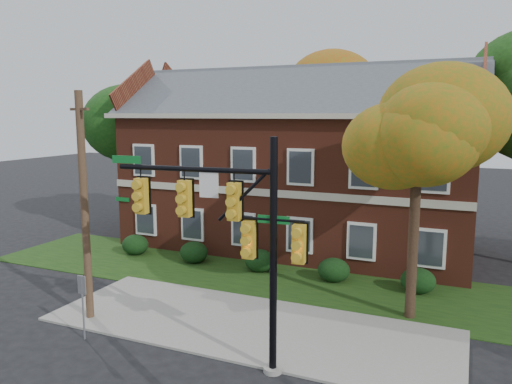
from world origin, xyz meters
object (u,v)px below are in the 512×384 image
at_px(tree_near_right, 425,130).
at_px(tree_far_rear, 356,89).
at_px(apartment_building, 298,155).
at_px(hedge_far_right, 418,281).
at_px(utility_pole, 85,207).
at_px(hedge_right, 334,270).
at_px(traffic_signal, 233,227).
at_px(tree_left_rear, 137,123).
at_px(hedge_center, 260,261).
at_px(hedge_left, 194,252).
at_px(hedge_far_left, 135,245).
at_px(sign_post, 82,296).

relative_size(tree_near_right, tree_far_rear, 0.74).
bearing_deg(apartment_building, hedge_far_right, -36.89).
height_order(hedge_far_right, tree_near_right, tree_near_right).
bearing_deg(utility_pole, hedge_far_right, 56.92).
distance_m(hedge_right, traffic_signal, 9.07).
relative_size(hedge_right, tree_left_rear, 0.16).
xyz_separation_m(hedge_center, tree_far_rear, (1.34, 13.09, 8.32)).
bearing_deg(utility_pole, tree_far_rear, 98.62).
relative_size(apartment_building, tree_far_rear, 1.63).
height_order(tree_left_rear, traffic_signal, tree_left_rear).
bearing_deg(hedge_left, hedge_right, 0.00).
xyz_separation_m(apartment_building, hedge_center, (0.00, -5.25, -4.46)).
bearing_deg(hedge_left, hedge_center, 0.00).
xyz_separation_m(traffic_signal, utility_pole, (-6.14, 0.95, -0.06)).
relative_size(hedge_center, tree_near_right, 0.16).
distance_m(hedge_far_left, hedge_right, 10.50).
bearing_deg(apartment_building, traffic_signal, -78.58).
bearing_deg(tree_near_right, tree_far_rear, 110.27).
bearing_deg(hedge_far_left, sign_post, -62.31).
bearing_deg(apartment_building, utility_pole, -105.13).
bearing_deg(tree_far_rear, hedge_far_right, -66.63).
bearing_deg(tree_far_rear, sign_post, -99.83).
distance_m(tree_near_right, traffic_signal, 7.51).
bearing_deg(tree_far_rear, tree_near_right, -69.73).
bearing_deg(sign_post, utility_pole, 126.20).
bearing_deg(tree_near_right, hedge_right, 142.72).
height_order(tree_far_rear, sign_post, tree_far_rear).
relative_size(apartment_building, tree_near_right, 2.19).
bearing_deg(traffic_signal, hedge_left, 122.54).
xyz_separation_m(hedge_far_right, tree_left_rear, (-16.73, 4.14, 6.16)).
xyz_separation_m(tree_near_right, sign_post, (-9.66, -5.87, -5.22)).
bearing_deg(hedge_right, apartment_building, 123.67).
bearing_deg(traffic_signal, tree_far_rear, 89.32).
xyz_separation_m(hedge_far_left, hedge_far_right, (14.00, 0.00, 0.00)).
distance_m(hedge_far_right, sign_post, 12.87).
bearing_deg(hedge_right, tree_near_right, -37.28).
height_order(hedge_far_left, hedge_right, same).
bearing_deg(tree_near_right, utility_pole, -157.01).
distance_m(tree_left_rear, traffic_signal, 17.79).
bearing_deg(traffic_signal, tree_near_right, 46.16).
distance_m(hedge_center, tree_left_rear, 12.23).
relative_size(hedge_right, hedge_far_right, 1.00).
bearing_deg(hedge_right, hedge_far_right, 0.00).
relative_size(hedge_center, hedge_far_right, 1.00).
bearing_deg(tree_left_rear, sign_post, -60.39).
xyz_separation_m(tree_near_right, tree_far_rear, (-5.88, 15.93, 2.17)).
bearing_deg(tree_left_rear, tree_near_right, -22.36).
bearing_deg(sign_post, traffic_signal, 5.02).
relative_size(tree_near_right, tree_left_rear, 0.97).
distance_m(apartment_building, traffic_signal, 13.85).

